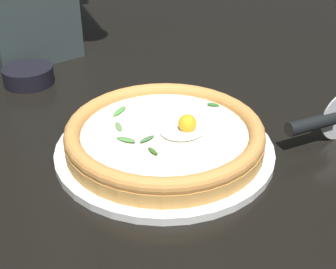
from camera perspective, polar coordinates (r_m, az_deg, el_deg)
ground_plane at (r=0.71m, az=-0.41°, el=-3.21°), size 2.40×2.40×0.03m
pizza_plate at (r=0.70m, az=0.00°, el=-1.82°), size 0.33×0.33×0.01m
pizza at (r=0.69m, az=0.02°, el=-0.00°), size 0.30×0.30×0.05m
side_bowl at (r=0.96m, az=-16.97°, el=7.04°), size 0.10×0.10×0.03m
pizza_cutter at (r=0.74m, az=18.71°, el=1.64°), size 0.15×0.03×0.08m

